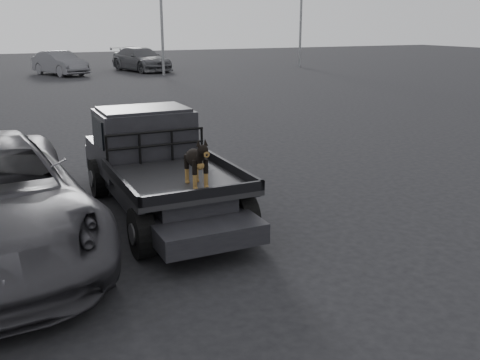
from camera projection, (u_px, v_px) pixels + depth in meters
name	position (u px, v px, depth m)	size (l,w,h in m)	color
ground	(260.00, 253.00, 8.05)	(120.00, 120.00, 0.00)	black
flatbed_ute	(161.00, 189.00, 9.63)	(2.00, 5.40, 0.92)	black
ute_cab	(144.00, 131.00, 10.20)	(1.72, 1.30, 0.88)	black
headache_rack	(156.00, 147.00, 9.59)	(1.80, 0.08, 0.55)	black
dog	(196.00, 162.00, 8.17)	(0.32, 0.60, 0.74)	black
distant_car_a	(60.00, 63.00, 35.16)	(1.65, 4.73, 1.56)	#525258
distant_car_b	(141.00, 59.00, 38.11)	(2.32, 5.70, 1.65)	#46464A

